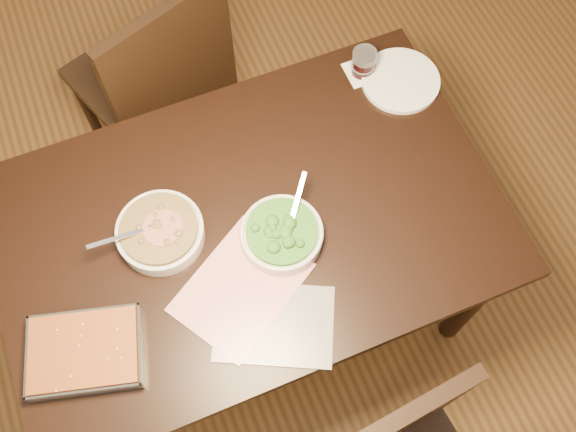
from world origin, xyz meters
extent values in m
plane|color=#442C13|center=(0.00, 0.00, 0.00)|extent=(4.00, 4.00, 0.00)
cube|color=black|center=(0.00, 0.00, 0.73)|extent=(1.40, 0.90, 0.04)
cube|color=black|center=(0.00, 0.00, 0.66)|extent=(1.26, 0.76, 0.08)
cylinder|color=black|center=(0.62, -0.37, 0.35)|extent=(0.07, 0.07, 0.71)
cylinder|color=black|center=(-0.62, 0.37, 0.35)|extent=(0.07, 0.07, 0.71)
cylinder|color=black|center=(0.62, 0.37, 0.35)|extent=(0.07, 0.07, 0.71)
cube|color=#C13747|center=(-0.09, -0.17, 0.75)|extent=(0.42, 0.39, 0.01)
cube|color=#23232A|center=(-0.04, -0.30, 0.75)|extent=(0.37, 0.33, 0.01)
cube|color=white|center=(0.51, 0.34, 0.75)|extent=(0.10, 0.10, 0.00)
cylinder|color=silver|center=(-0.24, 0.05, 0.77)|extent=(0.24, 0.24, 0.05)
torus|color=silver|center=(-0.24, 0.05, 0.80)|extent=(0.24, 0.24, 0.01)
cylinder|color=#3C3110|center=(-0.24, 0.05, 0.80)|extent=(0.21, 0.21, 0.02)
cube|color=silver|center=(-0.31, 0.04, 0.82)|extent=(0.15, 0.03, 0.05)
cylinder|color=maroon|center=(-0.23, 0.04, 0.81)|extent=(0.11, 0.11, 0.00)
cylinder|color=silver|center=(0.07, -0.08, 0.77)|extent=(0.22, 0.22, 0.04)
torus|color=silver|center=(0.07, -0.08, 0.80)|extent=(0.23, 0.23, 0.01)
cylinder|color=#204D12|center=(0.07, -0.08, 0.80)|extent=(0.20, 0.20, 0.02)
cube|color=silver|center=(0.11, -0.03, 0.81)|extent=(0.10, 0.12, 0.05)
cube|color=silver|center=(-0.51, -0.19, 0.75)|extent=(0.33, 0.27, 0.01)
cube|color=#55240C|center=(-0.51, -0.19, 0.78)|extent=(0.31, 0.25, 0.05)
cube|color=silver|center=(-0.48, -0.09, 0.78)|extent=(0.28, 0.08, 0.04)
cube|color=silver|center=(-0.54, -0.29, 0.78)|extent=(0.28, 0.08, 0.04)
cube|color=silver|center=(-0.38, -0.23, 0.78)|extent=(0.06, 0.20, 0.04)
cube|color=silver|center=(-0.64, -0.16, 0.78)|extent=(0.06, 0.20, 0.04)
cylinder|color=black|center=(0.51, 0.34, 0.78)|extent=(0.07, 0.07, 0.06)
cylinder|color=silver|center=(0.51, 0.34, 0.83)|extent=(0.08, 0.08, 0.02)
cylinder|color=white|center=(0.60, 0.26, 0.76)|extent=(0.24, 0.24, 0.02)
cylinder|color=black|center=(0.30, -0.64, 0.22)|extent=(0.04, 0.04, 0.43)
cube|color=black|center=(0.11, -0.64, 0.71)|extent=(0.45, 0.08, 0.48)
cube|color=black|center=(-0.11, 0.79, 0.47)|extent=(0.59, 0.59, 0.04)
cylinder|color=black|center=(0.02, 1.05, 0.23)|extent=(0.04, 0.04, 0.45)
cylinder|color=black|center=(0.15, 0.67, 0.23)|extent=(0.04, 0.04, 0.45)
cylinder|color=black|center=(-0.36, 0.91, 0.23)|extent=(0.04, 0.04, 0.45)
cylinder|color=black|center=(-0.23, 0.54, 0.23)|extent=(0.04, 0.04, 0.45)
cube|color=black|center=(-0.03, 0.60, 0.74)|extent=(0.45, 0.19, 0.49)
camera|label=1|loc=(-0.18, -0.72, 2.37)|focal=40.00mm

